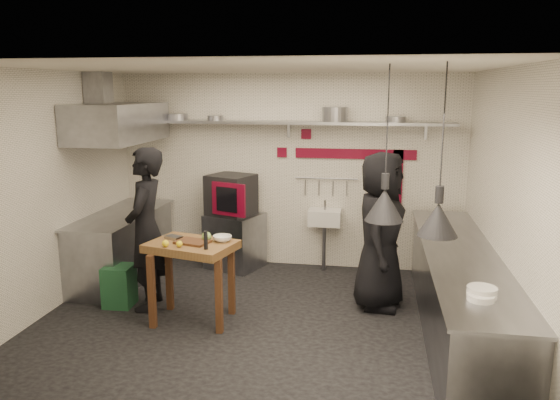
% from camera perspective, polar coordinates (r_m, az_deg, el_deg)
% --- Properties ---
extents(floor, '(5.00, 5.00, 0.00)m').
position_cam_1_polar(floor, '(6.35, -2.13, -12.50)').
color(floor, black).
rests_on(floor, ground).
extents(ceiling, '(5.00, 5.00, 0.00)m').
position_cam_1_polar(ceiling, '(5.80, -2.35, 13.64)').
color(ceiling, silver).
rests_on(ceiling, floor).
extents(wall_back, '(5.00, 0.04, 2.80)m').
position_cam_1_polar(wall_back, '(7.95, 0.94, 2.99)').
color(wall_back, silver).
rests_on(wall_back, floor).
extents(wall_front, '(5.00, 0.04, 2.80)m').
position_cam_1_polar(wall_front, '(3.96, -8.66, -6.12)').
color(wall_front, silver).
rests_on(wall_front, floor).
extents(wall_left, '(0.04, 4.20, 2.80)m').
position_cam_1_polar(wall_left, '(6.88, -23.03, 0.69)').
color(wall_left, silver).
rests_on(wall_left, floor).
extents(wall_right, '(0.04, 4.20, 2.80)m').
position_cam_1_polar(wall_right, '(5.93, 22.11, -0.87)').
color(wall_right, silver).
rests_on(wall_right, floor).
extents(red_band_horiz, '(1.70, 0.02, 0.14)m').
position_cam_1_polar(red_band_horiz, '(7.80, 7.85, 4.79)').
color(red_band_horiz, maroon).
rests_on(red_band_horiz, wall_back).
extents(red_band_vert, '(0.14, 0.02, 1.10)m').
position_cam_1_polar(red_band_vert, '(7.88, 12.12, 1.17)').
color(red_band_vert, maroon).
rests_on(red_band_vert, wall_back).
extents(red_tile_a, '(0.14, 0.02, 0.14)m').
position_cam_1_polar(red_tile_a, '(7.83, 2.75, 6.90)').
color(red_tile_a, maroon).
rests_on(red_tile_a, wall_back).
extents(red_tile_b, '(0.14, 0.02, 0.14)m').
position_cam_1_polar(red_tile_b, '(7.91, 0.21, 4.99)').
color(red_tile_b, maroon).
rests_on(red_tile_b, wall_back).
extents(back_shelf, '(4.60, 0.34, 0.04)m').
position_cam_1_polar(back_shelf, '(7.70, 0.75, 8.10)').
color(back_shelf, gray).
rests_on(back_shelf, wall_back).
extents(shelf_bracket_left, '(0.04, 0.06, 0.24)m').
position_cam_1_polar(shelf_bracket_left, '(8.36, -12.16, 7.44)').
color(shelf_bracket_left, gray).
rests_on(shelf_bracket_left, wall_back).
extents(shelf_bracket_mid, '(0.04, 0.06, 0.24)m').
position_cam_1_polar(shelf_bracket_mid, '(7.85, 0.92, 7.43)').
color(shelf_bracket_mid, gray).
rests_on(shelf_bracket_mid, wall_back).
extents(shelf_bracket_right, '(0.04, 0.06, 0.24)m').
position_cam_1_polar(shelf_bracket_right, '(7.79, 14.97, 7.01)').
color(shelf_bracket_right, gray).
rests_on(shelf_bracket_right, wall_back).
extents(pan_far_left, '(0.35, 0.35, 0.09)m').
position_cam_1_polar(pan_far_left, '(8.11, -10.67, 8.54)').
color(pan_far_left, gray).
rests_on(pan_far_left, back_shelf).
extents(pan_mid_left, '(0.26, 0.26, 0.07)m').
position_cam_1_polar(pan_mid_left, '(7.93, -6.76, 8.52)').
color(pan_mid_left, gray).
rests_on(pan_mid_left, back_shelf).
extents(stock_pot, '(0.37, 0.37, 0.20)m').
position_cam_1_polar(stock_pot, '(7.61, 5.76, 8.90)').
color(stock_pot, gray).
rests_on(stock_pot, back_shelf).
extents(pan_right, '(0.35, 0.35, 0.08)m').
position_cam_1_polar(pan_right, '(7.60, 12.01, 8.25)').
color(pan_right, gray).
rests_on(pan_right, back_shelf).
extents(oven_stand, '(0.89, 0.85, 0.80)m').
position_cam_1_polar(oven_stand, '(8.04, -4.72, -4.24)').
color(oven_stand, gray).
rests_on(oven_stand, floor).
extents(combi_oven, '(0.74, 0.72, 0.58)m').
position_cam_1_polar(combi_oven, '(7.86, -5.13, 0.55)').
color(combi_oven, black).
rests_on(combi_oven, oven_stand).
extents(oven_door, '(0.52, 0.22, 0.46)m').
position_cam_1_polar(oven_door, '(7.54, -5.39, 0.06)').
color(oven_door, maroon).
rests_on(oven_door, combi_oven).
extents(oven_glass, '(0.32, 0.13, 0.34)m').
position_cam_1_polar(oven_glass, '(7.53, -5.60, 0.04)').
color(oven_glass, black).
rests_on(oven_glass, oven_door).
extents(hand_sink, '(0.46, 0.34, 0.22)m').
position_cam_1_polar(hand_sink, '(7.83, 4.70, -1.81)').
color(hand_sink, silver).
rests_on(hand_sink, wall_back).
extents(sink_tap, '(0.03, 0.03, 0.14)m').
position_cam_1_polar(sink_tap, '(7.79, 4.72, -0.52)').
color(sink_tap, gray).
rests_on(sink_tap, hand_sink).
extents(sink_drain, '(0.06, 0.06, 0.66)m').
position_cam_1_polar(sink_drain, '(7.91, 4.62, -4.98)').
color(sink_drain, gray).
rests_on(sink_drain, floor).
extents(utensil_rail, '(0.90, 0.02, 0.02)m').
position_cam_1_polar(utensil_rail, '(7.86, 4.86, 2.26)').
color(utensil_rail, gray).
rests_on(utensil_rail, wall_back).
extents(counter_right, '(0.70, 3.80, 0.90)m').
position_cam_1_polar(counter_right, '(6.13, 18.19, -9.47)').
color(counter_right, gray).
rests_on(counter_right, floor).
extents(counter_right_top, '(0.76, 3.90, 0.03)m').
position_cam_1_polar(counter_right_top, '(5.98, 18.47, -5.31)').
color(counter_right_top, gray).
rests_on(counter_right_top, counter_right).
extents(plate_stack, '(0.29, 0.29, 0.09)m').
position_cam_1_polar(plate_stack, '(4.77, 20.36, -9.02)').
color(plate_stack, silver).
rests_on(plate_stack, counter_right_top).
extents(small_bowl_right, '(0.25, 0.25, 0.05)m').
position_cam_1_polar(small_bowl_right, '(4.71, 20.25, -9.53)').
color(small_bowl_right, silver).
rests_on(small_bowl_right, counter_right_top).
extents(counter_left, '(0.70, 1.90, 0.90)m').
position_cam_1_polar(counter_left, '(7.82, -16.16, -4.77)').
color(counter_left, gray).
rests_on(counter_left, floor).
extents(counter_left_top, '(0.76, 2.00, 0.03)m').
position_cam_1_polar(counter_left_top, '(7.70, -16.36, -1.45)').
color(counter_left_top, gray).
rests_on(counter_left_top, counter_left).
extents(extractor_hood, '(0.78, 1.60, 0.50)m').
position_cam_1_polar(extractor_hood, '(7.51, -16.55, 7.76)').
color(extractor_hood, gray).
rests_on(extractor_hood, ceiling).
extents(hood_duct, '(0.28, 0.28, 0.50)m').
position_cam_1_polar(hood_duct, '(7.61, -18.45, 10.71)').
color(hood_duct, gray).
rests_on(hood_duct, ceiling).
extents(green_bin, '(0.35, 0.35, 0.50)m').
position_cam_1_polar(green_bin, '(6.95, -16.45, -8.59)').
color(green_bin, '#1C502E').
rests_on(green_bin, floor).
extents(prep_table, '(1.05, 0.84, 0.92)m').
position_cam_1_polar(prep_table, '(6.27, -9.11, -8.44)').
color(prep_table, brown).
rests_on(prep_table, floor).
extents(cutting_board, '(0.41, 0.33, 0.02)m').
position_cam_1_polar(cutting_board, '(6.10, -9.12, -4.35)').
color(cutting_board, '#4E2D19').
rests_on(cutting_board, prep_table).
extents(pepper_mill, '(0.06, 0.06, 0.20)m').
position_cam_1_polar(pepper_mill, '(5.82, -7.77, -4.18)').
color(pepper_mill, black).
rests_on(pepper_mill, prep_table).
extents(lemon_a, '(0.08, 0.08, 0.08)m').
position_cam_1_polar(lemon_a, '(5.99, -11.89, -4.47)').
color(lemon_a, yellow).
rests_on(lemon_a, prep_table).
extents(lemon_b, '(0.08, 0.08, 0.07)m').
position_cam_1_polar(lemon_b, '(5.96, -10.48, -4.52)').
color(lemon_b, yellow).
rests_on(lemon_b, prep_table).
extents(veg_ball, '(0.12, 0.12, 0.11)m').
position_cam_1_polar(veg_ball, '(6.15, -7.70, -3.80)').
color(veg_ball, '#759D48').
rests_on(veg_ball, prep_table).
extents(steel_tray, '(0.22, 0.19, 0.03)m').
position_cam_1_polar(steel_tray, '(6.32, -11.06, -3.84)').
color(steel_tray, gray).
rests_on(steel_tray, prep_table).
extents(bowl, '(0.23, 0.23, 0.07)m').
position_cam_1_polar(bowl, '(6.12, -6.04, -4.02)').
color(bowl, silver).
rests_on(bowl, prep_table).
extents(heat_lamp_near, '(0.36, 0.36, 1.38)m').
position_cam_1_polar(heat_lamp_near, '(4.90, 11.09, 5.72)').
color(heat_lamp_near, black).
rests_on(heat_lamp_near, ceiling).
extents(heat_lamp_far, '(0.37, 0.37, 1.39)m').
position_cam_1_polar(heat_lamp_far, '(4.54, 16.58, 4.91)').
color(heat_lamp_far, black).
rests_on(heat_lamp_far, ceiling).
extents(chef_left, '(0.54, 0.75, 1.93)m').
position_cam_1_polar(chef_left, '(6.61, -13.82, -2.99)').
color(chef_left, black).
rests_on(chef_left, floor).
extents(chef_right, '(0.73, 1.00, 1.88)m').
position_cam_1_polar(chef_right, '(6.55, 10.44, -3.21)').
color(chef_right, black).
rests_on(chef_right, floor).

